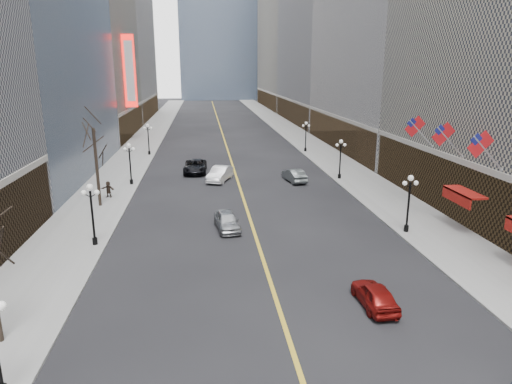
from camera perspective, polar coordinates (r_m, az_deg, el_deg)
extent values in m
cube|color=gray|center=(75.25, 7.16, 5.59)|extent=(6.00, 230.00, 0.15)
cube|color=gray|center=(73.83, -14.55, 5.04)|extent=(6.00, 230.00, 0.15)
cube|color=gold|center=(83.09, -3.98, 6.53)|extent=(0.25, 200.00, 0.02)
cube|color=#4D3E33|center=(39.42, 27.89, -1.14)|extent=(2.80, 41.00, 5.00)
cube|color=#4D3E33|center=(74.14, 10.92, 7.27)|extent=(2.80, 35.00, 5.00)
cube|color=gray|center=(113.79, 11.42, 20.74)|extent=(26.00, 40.00, 48.00)
cube|color=#4D3E33|center=(110.75, 5.03, 10.03)|extent=(2.80, 39.00, 5.00)
cube|color=#A59E89|center=(155.89, 6.40, 21.94)|extent=(26.00, 46.00, 62.00)
cube|color=#4D3E33|center=(153.00, 1.76, 11.50)|extent=(2.80, 45.00, 5.00)
cube|color=#4D3E33|center=(90.79, -16.03, 8.37)|extent=(2.80, 29.00, 5.00)
cube|color=#4D3E33|center=(124.32, -13.58, 10.23)|extent=(2.80, 37.00, 5.00)
cylinder|color=black|center=(37.63, 18.27, -4.34)|extent=(0.36, 0.36, 0.50)
cylinder|color=black|center=(37.11, 18.49, -1.79)|extent=(0.16, 0.16, 4.00)
sphere|color=white|center=(36.53, 18.79, 1.67)|extent=(0.44, 0.44, 0.44)
sphere|color=white|center=(36.44, 18.10, 1.04)|extent=(0.36, 0.36, 0.36)
sphere|color=white|center=(36.82, 19.37, 1.07)|extent=(0.36, 0.36, 0.36)
cylinder|color=black|center=(53.80, 10.38, 1.97)|extent=(0.36, 0.36, 0.50)
cylinder|color=black|center=(53.43, 10.47, 3.79)|extent=(0.16, 0.16, 4.00)
sphere|color=white|center=(53.04, 10.59, 6.23)|extent=(0.44, 0.44, 0.44)
sphere|color=white|center=(52.97, 10.10, 5.80)|extent=(0.36, 0.36, 0.36)
sphere|color=white|center=(53.23, 11.03, 5.80)|extent=(0.36, 0.36, 0.36)
cylinder|color=black|center=(70.86, 6.19, 5.30)|extent=(0.36, 0.36, 0.50)
cylinder|color=black|center=(70.58, 6.23, 6.70)|extent=(0.16, 0.16, 4.00)
sphere|color=white|center=(70.28, 6.29, 8.55)|extent=(0.44, 0.44, 0.44)
sphere|color=white|center=(70.23, 5.92, 8.23)|extent=(0.36, 0.36, 0.36)
sphere|color=white|center=(70.43, 6.64, 8.23)|extent=(0.36, 0.36, 0.36)
sphere|color=white|center=(19.67, -29.24, -12.32)|extent=(0.36, 0.36, 0.36)
cylinder|color=black|center=(35.19, -19.48, -5.80)|extent=(0.36, 0.36, 0.50)
cylinder|color=black|center=(34.63, -19.74, -3.10)|extent=(0.16, 0.16, 4.00)
sphere|color=white|center=(34.02, -20.08, 0.59)|extent=(0.44, 0.44, 0.44)
sphere|color=white|center=(34.22, -20.75, -0.09)|extent=(0.36, 0.36, 0.36)
sphere|color=white|center=(34.01, -19.28, -0.04)|extent=(0.36, 0.36, 0.36)
cylinder|color=black|center=(52.12, -15.30, 1.25)|extent=(0.36, 0.36, 0.50)
cylinder|color=black|center=(51.74, -15.44, 3.13)|extent=(0.16, 0.16, 4.00)
sphere|color=white|center=(51.33, -15.62, 5.64)|extent=(0.44, 0.44, 0.44)
sphere|color=white|center=(51.47, -16.08, 5.17)|extent=(0.36, 0.36, 0.36)
sphere|color=white|center=(51.33, -15.09, 5.22)|extent=(0.36, 0.36, 0.36)
cylinder|color=black|center=(69.59, -13.20, 4.80)|extent=(0.36, 0.36, 0.50)
cylinder|color=black|center=(69.31, -13.28, 6.22)|extent=(0.16, 0.16, 4.00)
sphere|color=white|center=(69.00, -13.40, 8.11)|extent=(0.44, 0.44, 0.44)
sphere|color=white|center=(69.10, -13.75, 7.76)|extent=(0.36, 0.36, 0.36)
sphere|color=white|center=(69.00, -13.00, 7.80)|extent=(0.36, 0.36, 0.36)
cylinder|color=#B2B2B7|center=(35.49, 27.03, 4.32)|extent=(2.49, 0.12, 2.49)
cube|color=red|center=(35.03, 26.26, 5.37)|extent=(1.94, 0.04, 1.94)
cube|color=navy|center=(34.80, 25.84, 5.95)|extent=(0.88, 0.06, 0.88)
cylinder|color=#B2B2B7|center=(39.69, 23.12, 5.75)|extent=(2.49, 0.12, 2.49)
cube|color=red|center=(39.28, 22.39, 6.70)|extent=(1.94, 0.04, 1.94)
cube|color=navy|center=(39.07, 21.98, 7.22)|extent=(0.88, 0.06, 0.88)
cylinder|color=#B2B2B7|center=(44.05, 19.96, 6.88)|extent=(2.49, 0.12, 2.49)
cube|color=red|center=(43.69, 19.26, 7.75)|extent=(1.94, 0.04, 1.94)
cube|color=navy|center=(43.50, 18.88, 8.21)|extent=(0.88, 0.06, 0.88)
cube|color=maroon|center=(38.95, 24.64, -0.01)|extent=(1.40, 4.00, 0.15)
cube|color=maroon|center=(38.71, 23.75, -0.61)|extent=(0.10, 4.00, 0.90)
cube|color=red|center=(82.95, -15.53, 14.34)|extent=(2.00, 0.50, 12.00)
cube|color=white|center=(82.94, -15.49, 14.34)|extent=(1.40, 0.55, 10.00)
cylinder|color=#2D231C|center=(44.05, -19.27, 2.90)|extent=(0.28, 0.28, 7.20)
imported|color=#979A9E|center=(36.55, -3.63, -3.60)|extent=(2.22, 4.47, 1.46)
imported|color=silver|center=(52.33, -4.53, 2.29)|extent=(3.42, 5.35, 1.66)
imported|color=black|center=(56.71, -7.60, 3.18)|extent=(2.91, 5.90, 1.61)
imported|color=maroon|center=(26.04, 14.63, -12.33)|extent=(1.69, 3.98, 1.34)
imported|color=#505758|center=(52.03, 4.79, 2.09)|extent=(2.27, 4.63, 1.46)
imported|color=black|center=(47.25, -17.98, 0.33)|extent=(1.55, 1.01, 1.63)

